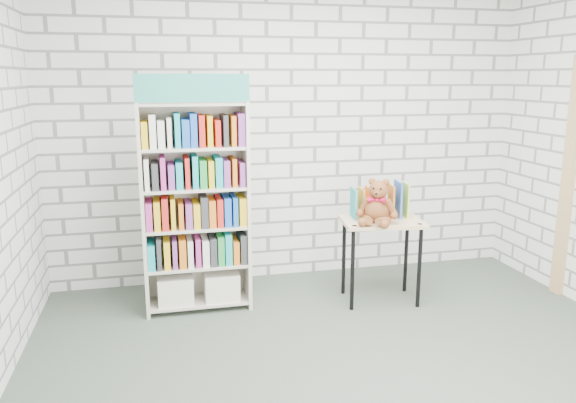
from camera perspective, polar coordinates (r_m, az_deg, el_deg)
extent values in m
plane|color=#3F4B3F|center=(3.90, 7.51, -16.94)|extent=(4.50, 4.50, 0.00)
cube|color=silver|center=(5.34, 0.34, 7.02)|extent=(4.50, 0.02, 2.80)
cube|color=beige|center=(4.64, -14.50, -0.95)|extent=(0.03, 0.34, 1.73)
cube|color=beige|center=(4.69, -4.27, -0.44)|extent=(0.03, 0.34, 1.73)
cube|color=beige|center=(4.80, -9.49, -0.28)|extent=(0.86, 0.02, 1.73)
cube|color=teal|center=(4.37, -9.67, 11.30)|extent=(0.86, 0.02, 0.21)
cube|color=beige|center=(4.89, -9.02, -9.93)|extent=(0.81, 0.32, 0.02)
cube|color=beige|center=(4.78, -9.15, -6.31)|extent=(0.81, 0.32, 0.02)
cube|color=beige|center=(4.68, -9.29, -2.53)|extent=(0.81, 0.32, 0.02)
cube|color=beige|center=(4.61, -9.43, 1.39)|extent=(0.81, 0.32, 0.02)
cube|color=beige|center=(4.56, -9.58, 5.42)|extent=(0.81, 0.32, 0.02)
cube|color=beige|center=(4.53, -9.74, 9.76)|extent=(0.81, 0.32, 0.02)
cube|color=silver|center=(4.84, -11.36, -8.66)|extent=(0.29, 0.28, 0.23)
cube|color=silver|center=(4.86, -6.79, -8.40)|extent=(0.29, 0.28, 0.23)
cube|color=blue|center=(4.73, -9.20, -4.89)|extent=(0.81, 0.28, 0.23)
cube|color=green|center=(4.64, -9.34, -1.04)|extent=(0.81, 0.28, 0.23)
cube|color=orange|center=(4.58, -9.48, 2.93)|extent=(0.81, 0.28, 0.23)
cube|color=#BF338C|center=(4.53, -9.63, 7.00)|extent=(0.81, 0.28, 0.23)
cube|color=tan|center=(4.84, 9.52, -2.01)|extent=(0.73, 0.55, 0.03)
cylinder|color=black|center=(4.71, 6.57, -6.95)|extent=(0.03, 0.03, 0.70)
cylinder|color=black|center=(5.05, 5.69, -5.59)|extent=(0.03, 0.03, 0.70)
cylinder|color=black|center=(4.87, 13.19, -6.58)|extent=(0.03, 0.03, 0.70)
cylinder|color=black|center=(5.19, 11.90, -5.29)|extent=(0.03, 0.03, 0.70)
cylinder|color=black|center=(4.61, 6.78, -2.49)|extent=(0.05, 0.05, 0.01)
cylinder|color=black|center=(4.76, 13.26, -2.27)|extent=(0.05, 0.05, 0.01)
cube|color=teal|center=(4.86, 6.65, 0.01)|extent=(0.04, 0.21, 0.28)
cube|color=orange|center=(4.87, 7.40, 0.02)|extent=(0.04, 0.21, 0.28)
cube|color=orange|center=(4.89, 8.14, 0.04)|extent=(0.04, 0.21, 0.28)
cube|color=black|center=(4.90, 8.88, 0.06)|extent=(0.04, 0.21, 0.28)
cube|color=silver|center=(4.92, 9.62, 0.07)|extent=(0.04, 0.21, 0.28)
cube|color=#BC6621|center=(4.94, 10.35, 0.09)|extent=(0.04, 0.21, 0.28)
cube|color=#305BB5|center=(4.96, 11.07, 0.11)|extent=(0.04, 0.21, 0.28)
cube|color=#B2D747|center=(4.97, 11.79, 0.12)|extent=(0.04, 0.21, 0.28)
ellipsoid|color=brown|center=(4.72, 9.12, -0.81)|extent=(0.22, 0.19, 0.22)
sphere|color=brown|center=(4.68, 9.18, 1.18)|extent=(0.16, 0.16, 0.16)
sphere|color=brown|center=(4.69, 8.54, 2.01)|extent=(0.06, 0.06, 0.06)
sphere|color=brown|center=(4.67, 9.93, 1.92)|extent=(0.06, 0.06, 0.06)
sphere|color=brown|center=(4.62, 9.03, 0.78)|extent=(0.06, 0.06, 0.06)
sphere|color=black|center=(4.62, 8.71, 1.31)|extent=(0.02, 0.02, 0.02)
sphere|color=black|center=(4.61, 9.38, 1.26)|extent=(0.02, 0.02, 0.02)
sphere|color=black|center=(4.60, 8.97, 0.77)|extent=(0.02, 0.02, 0.02)
cylinder|color=brown|center=(4.71, 7.77, -0.39)|extent=(0.10, 0.13, 0.16)
cylinder|color=brown|center=(4.68, 10.41, -0.59)|extent=(0.13, 0.07, 0.16)
sphere|color=brown|center=(4.72, 7.33, -1.15)|extent=(0.06, 0.06, 0.06)
sphere|color=brown|center=(4.67, 10.73, -1.41)|extent=(0.06, 0.06, 0.06)
cylinder|color=brown|center=(4.64, 8.09, -1.87)|extent=(0.11, 0.18, 0.09)
cylinder|color=brown|center=(4.62, 9.62, -1.99)|extent=(0.17, 0.16, 0.09)
sphere|color=brown|center=(4.58, 7.58, -2.12)|extent=(0.08, 0.08, 0.08)
sphere|color=brown|center=(4.55, 9.79, -2.30)|extent=(0.08, 0.08, 0.08)
cone|color=#B70B34|center=(4.64, 8.57, 0.18)|extent=(0.08, 0.08, 0.06)
cone|color=#B70B34|center=(4.63, 9.46, 0.12)|extent=(0.08, 0.08, 0.06)
sphere|color=#B70B34|center=(4.63, 9.01, 0.14)|extent=(0.03, 0.03, 0.03)
cube|color=tan|center=(5.45, 26.58, 2.09)|extent=(0.05, 0.12, 2.10)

